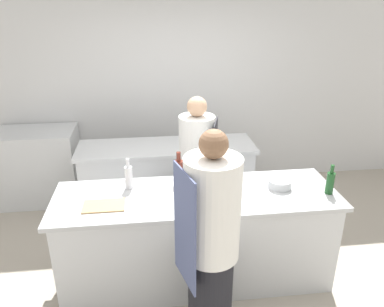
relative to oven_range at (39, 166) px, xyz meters
The scene contains 15 objects.
ground_plane 2.60m from the oven_range, 43.56° to the right, with size 16.00×16.00×0.00m, color #A89E8E.
wall_back 2.10m from the oven_range, 11.34° to the left, with size 8.00×0.06×2.80m.
prep_counter 2.55m from the oven_range, 43.56° to the right, with size 2.55×0.80×0.91m.
pass_counter 1.73m from the oven_range, 17.87° to the right, with size 2.11×0.65×0.91m.
oven_range is the anchor object (origin of this frame).
chef_at_prep_near 3.13m from the oven_range, 53.38° to the right, with size 0.45×0.44×1.77m.
chef_at_stove 2.26m from the oven_range, 29.79° to the right, with size 0.42×0.41×1.63m.
bottle_olive_oil 2.58m from the oven_range, 37.04° to the right, with size 0.07×0.07×0.29m.
bottle_vinegar 2.35m from the oven_range, 41.55° to the right, with size 0.09×0.09×0.31m.
bottle_wine 2.79m from the oven_range, 38.83° to the right, with size 0.07×0.07×0.19m.
bottle_cooking_oil 3.61m from the oven_range, 31.84° to the right, with size 0.07×0.07×0.28m.
bottle_sauce 2.07m from the oven_range, 51.42° to the right, with size 0.07×0.07×0.29m.
bowl_mixing_large 2.67m from the oven_range, 42.11° to the right, with size 0.18×0.18×0.06m.
bowl_prep_small 3.18m from the oven_range, 33.29° to the right, with size 0.21×0.21×0.08m.
cutting_board 2.19m from the oven_range, 60.84° to the right, with size 0.35×0.21×0.01m.
Camera 1 is at (-0.40, -2.92, 2.53)m, focal length 35.00 mm.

